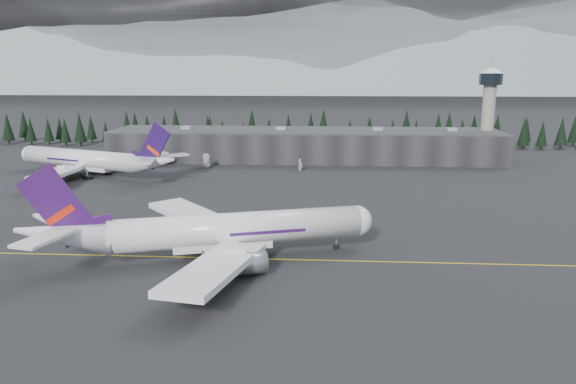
# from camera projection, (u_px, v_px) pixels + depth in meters

# --- Properties ---
(ground) EXTENTS (1400.00, 1400.00, 0.00)m
(ground) POSITION_uv_depth(u_px,v_px,m) (281.00, 256.00, 114.08)
(ground) COLOR black
(ground) RESTS_ON ground
(taxiline) EXTENTS (400.00, 0.40, 0.02)m
(taxiline) POSITION_uv_depth(u_px,v_px,m) (281.00, 259.00, 112.13)
(taxiline) COLOR gold
(taxiline) RESTS_ON ground
(terminal) EXTENTS (160.00, 30.00, 12.60)m
(terminal) POSITION_uv_depth(u_px,v_px,m) (305.00, 145.00, 234.55)
(terminal) COLOR black
(terminal) RESTS_ON ground
(control_tower) EXTENTS (10.00, 10.00, 37.70)m
(control_tower) POSITION_uv_depth(u_px,v_px,m) (489.00, 104.00, 228.86)
(control_tower) COLOR gray
(control_tower) RESTS_ON ground
(treeline) EXTENTS (360.00, 20.00, 15.00)m
(treeline) POSITION_uv_depth(u_px,v_px,m) (308.00, 132.00, 270.35)
(treeline) COLOR black
(treeline) RESTS_ON ground
(mountain_ridge) EXTENTS (4400.00, 900.00, 420.00)m
(mountain_ridge) POSITION_uv_depth(u_px,v_px,m) (322.00, 89.00, 1088.62)
(mountain_ridge) COLOR white
(mountain_ridge) RESTS_ON ground
(jet_main) EXTENTS (68.49, 61.87, 20.65)m
(jet_main) POSITION_uv_depth(u_px,v_px,m) (207.00, 231.00, 110.89)
(jet_main) COLOR silver
(jet_main) RESTS_ON ground
(jet_parked) EXTENTS (67.20, 59.95, 20.50)m
(jet_parked) POSITION_uv_depth(u_px,v_px,m) (94.00, 160.00, 197.58)
(jet_parked) COLOR silver
(jet_parked) RESTS_ON ground
(gse_vehicle_a) EXTENTS (3.01, 5.83, 1.57)m
(gse_vehicle_a) POSITION_uv_depth(u_px,v_px,m) (207.00, 166.00, 215.91)
(gse_vehicle_a) COLOR white
(gse_vehicle_a) RESTS_ON ground
(gse_vehicle_b) EXTENTS (4.84, 2.47, 1.58)m
(gse_vehicle_b) POSITION_uv_depth(u_px,v_px,m) (301.00, 169.00, 209.61)
(gse_vehicle_b) COLOR silver
(gse_vehicle_b) RESTS_ON ground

